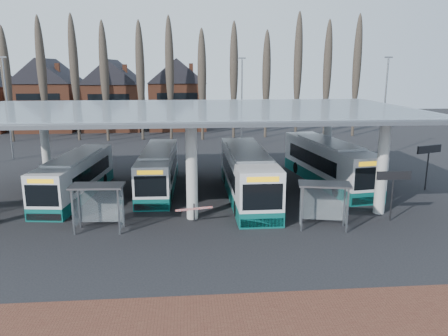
{
  "coord_description": "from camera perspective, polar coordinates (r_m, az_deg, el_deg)",
  "views": [
    {
      "loc": [
        -0.24,
        -23.34,
        9.24
      ],
      "look_at": [
        2.36,
        7.0,
        2.12
      ],
      "focal_mm": 35.0,
      "sensor_mm": 36.0,
      "label": 1
    }
  ],
  "objects": [
    {
      "name": "bus_3",
      "position": [
        36.17,
        13.41,
        0.63
      ],
      "size": [
        4.37,
        12.59,
        3.43
      ],
      "rotation": [
        0.0,
        0.0,
        0.14
      ],
      "color": "silver",
      "rests_on": "ground"
    },
    {
      "name": "townhouse_row",
      "position": [
        69.19,
        -18.12,
        9.79
      ],
      "size": [
        36.8,
        10.3,
        12.25
      ],
      "color": "brown",
      "rests_on": "ground"
    },
    {
      "name": "barrier",
      "position": [
        26.25,
        -3.92,
        -5.46
      ],
      "size": [
        2.21,
        0.85,
        1.12
      ],
      "rotation": [
        0.0,
        0.0,
        0.22
      ],
      "color": "black",
      "rests_on": "ground"
    },
    {
      "name": "ground",
      "position": [
        25.11,
        -4.05,
        -8.46
      ],
      "size": [
        140.0,
        140.0,
        0.0
      ],
      "primitive_type": "plane",
      "color": "black",
      "rests_on": "ground"
    },
    {
      "name": "bus_0",
      "position": [
        33.29,
        -18.81,
        -1.14
      ],
      "size": [
        3.62,
        11.04,
        3.01
      ],
      "rotation": [
        0.0,
        0.0,
        -0.12
      ],
      "color": "silver",
      "rests_on": "ground"
    },
    {
      "name": "station_canopy",
      "position": [
        31.55,
        -4.46,
        6.65
      ],
      "size": [
        32.0,
        16.0,
        6.34
      ],
      "color": "silver",
      "rests_on": "ground"
    },
    {
      "name": "lamp_post_a",
      "position": [
        48.85,
        -26.42,
        7.22
      ],
      "size": [
        0.8,
        0.16,
        10.17
      ],
      "color": "slate",
      "rests_on": "ground"
    },
    {
      "name": "shelter_1",
      "position": [
        25.87,
        -16.09,
        -3.65
      ],
      "size": [
        3.02,
        1.63,
        2.74
      ],
      "rotation": [
        0.0,
        0.0,
        -0.05
      ],
      "color": "gray",
      "rests_on": "ground"
    },
    {
      "name": "lamp_post_b",
      "position": [
        49.89,
        2.33,
        8.67
      ],
      "size": [
        0.8,
        0.16,
        10.17
      ],
      "color": "slate",
      "rests_on": "ground"
    },
    {
      "name": "lamp_post_c",
      "position": [
        48.0,
        20.25,
        7.7
      ],
      "size": [
        0.8,
        0.16,
        10.17
      ],
      "color": "slate",
      "rests_on": "ground"
    },
    {
      "name": "poplar_row",
      "position": [
        56.35,
        -4.77,
        12.65
      ],
      "size": [
        45.1,
        1.1,
        14.5
      ],
      "color": "#473D33",
      "rests_on": "ground"
    },
    {
      "name": "shelter_2",
      "position": [
        25.88,
        12.91,
        -3.47
      ],
      "size": [
        3.17,
        2.04,
        2.72
      ],
      "rotation": [
        0.0,
        0.0,
        -0.21
      ],
      "color": "gray",
      "rests_on": "ground"
    },
    {
      "name": "info_sign_0",
      "position": [
        28.11,
        21.27,
        -1.4
      ],
      "size": [
        2.09,
        0.16,
        3.11
      ],
      "rotation": [
        0.0,
        0.0,
        -0.02
      ],
      "color": "black",
      "rests_on": "ground"
    },
    {
      "name": "info_sign_1",
      "position": [
        36.22,
        25.19,
        1.83
      ],
      "size": [
        2.24,
        0.87,
        3.46
      ],
      "rotation": [
        0.0,
        0.0,
        0.33
      ],
      "color": "black",
      "rests_on": "ground"
    },
    {
      "name": "bus_1",
      "position": [
        33.9,
        -8.54,
        -0.27
      ],
      "size": [
        2.71,
        11.15,
        3.08
      ],
      "rotation": [
        0.0,
        0.0,
        -0.03
      ],
      "color": "silver",
      "rests_on": "ground"
    },
    {
      "name": "bus_2",
      "position": [
        31.24,
        3.05,
        -0.93
      ],
      "size": [
        2.72,
        12.56,
        3.49
      ],
      "rotation": [
        0.0,
        0.0,
        0.0
      ],
      "color": "silver",
      "rests_on": "ground"
    }
  ]
}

